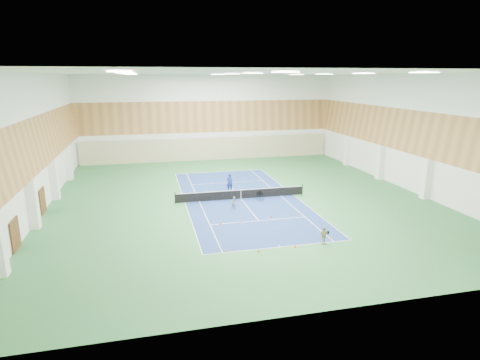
% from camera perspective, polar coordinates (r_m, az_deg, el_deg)
% --- Properties ---
extents(ground, '(40.00, 40.00, 0.00)m').
position_cam_1_polar(ground, '(39.45, 0.14, -2.70)').
color(ground, '#2E6C39').
rests_on(ground, ground).
extents(room_shell, '(36.00, 40.00, 12.00)m').
position_cam_1_polar(room_shell, '(38.12, 0.14, 5.96)').
color(room_shell, white).
rests_on(room_shell, ground).
extents(wood_cladding, '(36.00, 40.00, 8.00)m').
position_cam_1_polar(wood_cladding, '(37.88, 0.14, 8.95)').
color(wood_cladding, '#B47843').
rests_on(wood_cladding, room_shell).
extents(ceiling_light_grid, '(21.40, 25.40, 0.06)m').
position_cam_1_polar(ceiling_light_grid, '(37.71, 0.15, 14.89)').
color(ceiling_light_grid, white).
rests_on(ceiling_light_grid, room_shell).
extents(court_surface, '(10.97, 23.77, 0.01)m').
position_cam_1_polar(court_surface, '(39.45, 0.14, -2.69)').
color(court_surface, navy).
rests_on(court_surface, ground).
extents(tennis_balls_scatter, '(10.57, 22.77, 0.07)m').
position_cam_1_polar(tennis_balls_scatter, '(39.44, 0.14, -2.63)').
color(tennis_balls_scatter, '#B5CA22').
rests_on(tennis_balls_scatter, ground).
extents(tennis_net, '(12.80, 0.10, 1.10)m').
position_cam_1_polar(tennis_net, '(39.30, 0.14, -1.93)').
color(tennis_net, black).
rests_on(tennis_net, ground).
extents(back_curtain, '(35.40, 0.16, 3.20)m').
position_cam_1_polar(back_curtain, '(57.97, -4.40, 4.44)').
color(back_curtain, '#C6B793').
rests_on(back_curtain, ground).
extents(door_left_a, '(0.08, 1.80, 2.20)m').
position_cam_1_polar(door_left_a, '(31.89, -29.33, -6.76)').
color(door_left_a, '#593319').
rests_on(door_left_a, ground).
extents(door_left_b, '(0.08, 1.80, 2.20)m').
position_cam_1_polar(door_left_b, '(39.24, -26.27, -2.65)').
color(door_left_b, '#593319').
rests_on(door_left_b, ground).
extents(coach, '(0.76, 0.55, 1.93)m').
position_cam_1_polar(coach, '(41.82, -1.51, -0.33)').
color(coach, navy).
rests_on(coach, ground).
extents(child_court, '(0.61, 0.50, 1.16)m').
position_cam_1_polar(child_court, '(36.34, -0.80, -3.25)').
color(child_court, gray).
rests_on(child_court, ground).
extents(child_apron, '(0.79, 0.39, 1.30)m').
position_cam_1_polar(child_apron, '(29.48, 11.82, -7.73)').
color(child_apron, tan).
rests_on(child_apron, ground).
extents(ball_cart, '(0.60, 0.60, 0.86)m').
position_cam_1_polar(ball_cart, '(38.89, 2.86, -2.30)').
color(ball_cart, black).
rests_on(ball_cart, ground).
extents(cone_svc_a, '(0.21, 0.21, 0.23)m').
position_cam_1_polar(cone_svc_a, '(32.71, -2.77, -6.18)').
color(cone_svc_a, '#DD430B').
rests_on(cone_svc_a, ground).
extents(cone_svc_b, '(0.21, 0.21, 0.23)m').
position_cam_1_polar(cone_svc_b, '(32.95, -0.00, -6.00)').
color(cone_svc_b, orange).
rests_on(cone_svc_b, ground).
extents(cone_svc_c, '(0.18, 0.18, 0.20)m').
position_cam_1_polar(cone_svc_c, '(34.39, 4.49, -5.18)').
color(cone_svc_c, red).
rests_on(cone_svc_c, ground).
extents(cone_svc_d, '(0.19, 0.19, 0.20)m').
position_cam_1_polar(cone_svc_d, '(35.17, 8.31, -4.84)').
color(cone_svc_d, '#E54F0C').
rests_on(cone_svc_d, ground).
extents(cone_base_a, '(0.20, 0.20, 0.22)m').
position_cam_1_polar(cone_base_a, '(27.89, -1.77, -9.95)').
color(cone_base_a, orange).
rests_on(cone_base_a, ground).
extents(cone_base_b, '(0.18, 0.18, 0.20)m').
position_cam_1_polar(cone_base_b, '(27.83, 2.66, -10.04)').
color(cone_base_b, '#ED4E0C').
rests_on(cone_base_b, ground).
extents(cone_base_c, '(0.19, 0.19, 0.21)m').
position_cam_1_polar(cone_base_c, '(28.78, 7.89, -9.30)').
color(cone_base_c, '#FF470D').
rests_on(cone_base_c, ground).
extents(cone_base_d, '(0.17, 0.17, 0.19)m').
position_cam_1_polar(cone_base_d, '(30.66, 12.82, -8.02)').
color(cone_base_d, orange).
rests_on(cone_base_d, ground).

